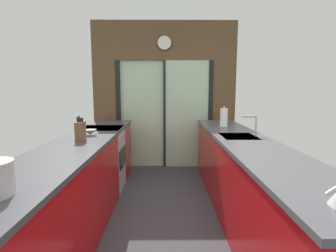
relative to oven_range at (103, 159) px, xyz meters
name	(u,v)px	position (x,y,z in m)	size (l,w,h in m)	color
ground_plane	(164,208)	(0.91, -0.65, -0.47)	(5.04, 7.60, 0.02)	#38383D
back_wall_unit	(164,87)	(0.91, 1.15, 1.07)	(2.64, 0.12, 2.70)	brown
left_counter_run	(77,186)	(0.00, -1.12, 0.01)	(0.62, 3.80, 0.92)	#AD0C0F
right_counter_run	(245,180)	(1.82, -0.95, 0.01)	(0.62, 3.80, 0.92)	#AD0C0F
sink_faucet	(253,122)	(1.96, -0.70, 0.63)	(0.19, 0.02, 0.25)	#B7BABC
oven_range	(103,159)	(0.00, 0.00, 0.00)	(0.60, 0.60, 0.92)	#B7BABC
mixing_bowl	(90,132)	(0.02, -0.64, 0.50)	(0.16, 0.16, 0.07)	gray
knife_block	(80,131)	(0.02, -0.99, 0.57)	(0.08, 0.14, 0.27)	brown
soap_bottle	(221,118)	(1.80, 0.28, 0.57)	(0.05, 0.05, 0.25)	#B23D2D
paper_towel_roll	(224,118)	(1.80, 0.11, 0.60)	(0.13, 0.13, 0.30)	#B7BABC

